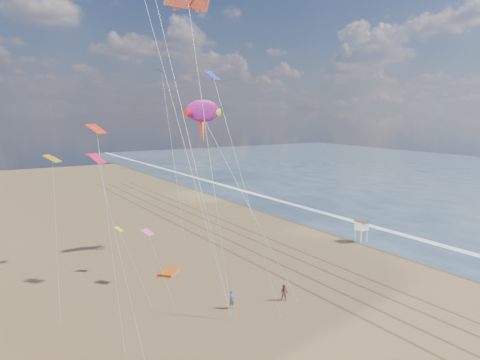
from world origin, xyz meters
name	(u,v)px	position (x,y,z in m)	size (l,w,h in m)	color
ground	(465,360)	(0.00, 0.00, 0.00)	(260.00, 260.00, 0.00)	brown
wet_sand	(306,216)	(19.00, 40.00, 0.00)	(260.00, 260.00, 0.00)	#42301E
foam	(326,213)	(23.20, 40.00, 0.00)	(260.00, 260.00, 0.00)	white
tracks	(256,247)	(2.55, 30.00, 0.01)	(7.68, 120.00, 0.01)	brown
lifeguard_stand	(362,226)	(15.63, 24.76, 2.19)	(1.58, 1.58, 2.85)	silver
grounded_kite	(169,272)	(-10.59, 26.95, 0.14)	(2.40, 1.53, 0.27)	orange
show_kite	(203,111)	(-3.66, 32.15, 17.03)	(4.46, 9.85, 24.64)	#941680
kite_flyer_a	(232,299)	(-9.44, 15.85, 0.83)	(0.61, 0.40, 1.66)	slate
kite_flyer_b	(284,293)	(-4.53, 14.77, 0.77)	(0.75, 0.58, 1.53)	brown
small_kites	(123,141)	(-15.55, 25.24, 14.29)	(15.06, 13.05, 17.00)	#2937DE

